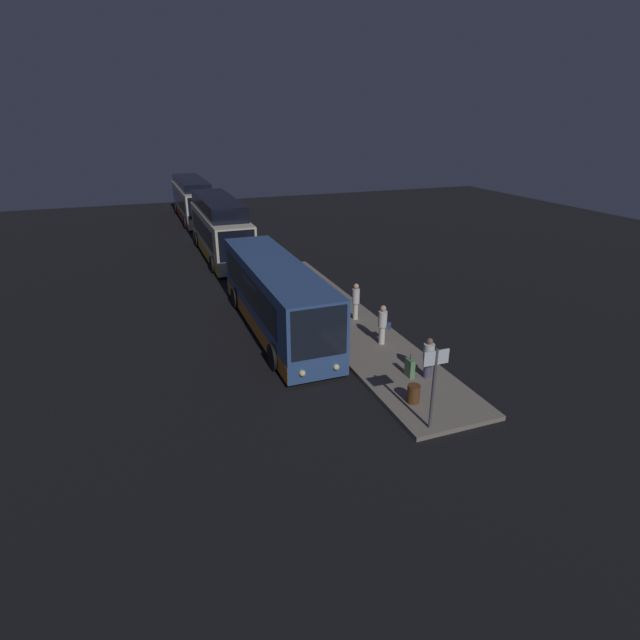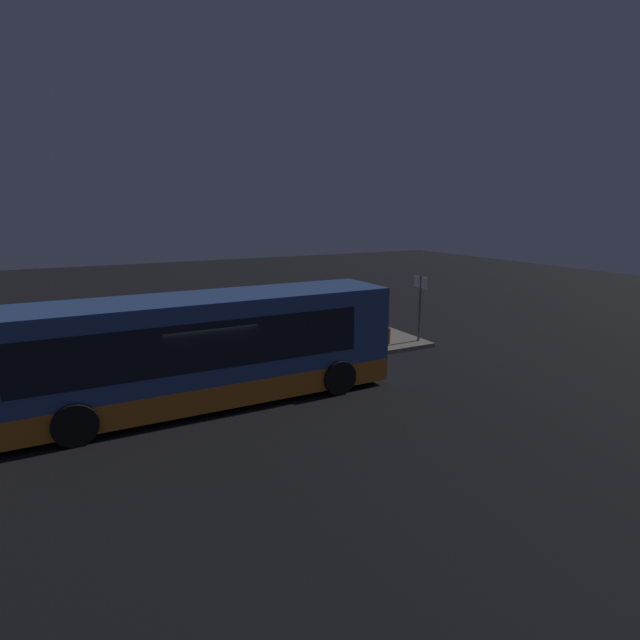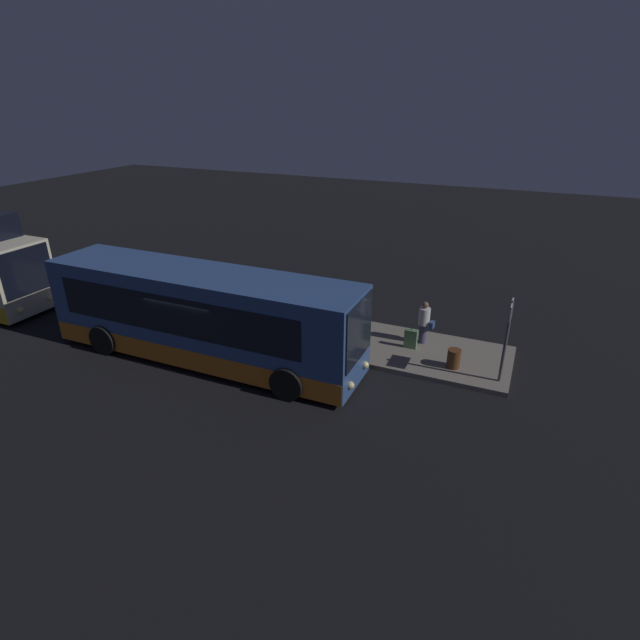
{
  "view_description": "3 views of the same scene",
  "coord_description": "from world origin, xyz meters",
  "px_view_note": "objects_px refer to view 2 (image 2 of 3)",
  "views": [
    {
      "loc": [
        20.82,
        -5.64,
        9.25
      ],
      "look_at": [
        4.16,
        0.65,
        1.95
      ],
      "focal_mm": 28.0,
      "sensor_mm": 36.0,
      "label": 1
    },
    {
      "loc": [
        -3.38,
        -13.7,
        5.61
      ],
      "look_at": [
        4.16,
        0.65,
        1.95
      ],
      "focal_mm": 28.0,
      "sensor_mm": 36.0,
      "label": 2
    },
    {
      "loc": [
        9.94,
        -12.49,
        8.47
      ],
      "look_at": [
        4.16,
        0.65,
        1.95
      ],
      "focal_mm": 28.0,
      "sensor_mm": 36.0,
      "label": 3
    }
  ],
  "objects_px": {
    "bus_lead": "(202,351)",
    "sign_post": "(420,299)",
    "passenger_boarding": "(340,320)",
    "trash_bin": "(385,336)",
    "passenger_with_bags": "(190,335)",
    "passenger_waiting": "(268,327)",
    "suitcase": "(340,335)"
  },
  "relations": [
    {
      "from": "bus_lead",
      "to": "sign_post",
      "type": "bearing_deg",
      "value": 12.86
    },
    {
      "from": "passenger_boarding",
      "to": "sign_post",
      "type": "relative_size",
      "value": 0.58
    },
    {
      "from": "passenger_boarding",
      "to": "trash_bin",
      "type": "bearing_deg",
      "value": 49.99
    },
    {
      "from": "passenger_boarding",
      "to": "sign_post",
      "type": "height_order",
      "value": "sign_post"
    },
    {
      "from": "passenger_boarding",
      "to": "passenger_with_bags",
      "type": "bearing_deg",
      "value": -83.19
    },
    {
      "from": "passenger_waiting",
      "to": "passenger_boarding",
      "type": "bearing_deg",
      "value": 36.97
    },
    {
      "from": "passenger_with_bags",
      "to": "suitcase",
      "type": "height_order",
      "value": "passenger_with_bags"
    },
    {
      "from": "passenger_boarding",
      "to": "suitcase",
      "type": "relative_size",
      "value": 1.71
    },
    {
      "from": "bus_lead",
      "to": "trash_bin",
      "type": "relative_size",
      "value": 17.49
    },
    {
      "from": "passenger_with_bags",
      "to": "bus_lead",
      "type": "bearing_deg",
      "value": -46.83
    },
    {
      "from": "bus_lead",
      "to": "trash_bin",
      "type": "bearing_deg",
      "value": 16.99
    },
    {
      "from": "passenger_boarding",
      "to": "sign_post",
      "type": "xyz_separation_m",
      "value": [
        2.85,
        -1.68,
        0.92
      ]
    },
    {
      "from": "sign_post",
      "to": "trash_bin",
      "type": "height_order",
      "value": "sign_post"
    },
    {
      "from": "passenger_boarding",
      "to": "bus_lead",
      "type": "bearing_deg",
      "value": -54.42
    },
    {
      "from": "bus_lead",
      "to": "passenger_boarding",
      "type": "bearing_deg",
      "value": 29.71
    },
    {
      "from": "bus_lead",
      "to": "sign_post",
      "type": "distance_m",
      "value": 9.92
    },
    {
      "from": "passenger_waiting",
      "to": "suitcase",
      "type": "bearing_deg",
      "value": 26.28
    },
    {
      "from": "bus_lead",
      "to": "passenger_waiting",
      "type": "bearing_deg",
      "value": 46.27
    },
    {
      "from": "bus_lead",
      "to": "sign_post",
      "type": "relative_size",
      "value": 4.16
    },
    {
      "from": "passenger_with_bags",
      "to": "sign_post",
      "type": "bearing_deg",
      "value": 41.62
    },
    {
      "from": "bus_lead",
      "to": "passenger_waiting",
      "type": "height_order",
      "value": "bus_lead"
    },
    {
      "from": "passenger_with_bags",
      "to": "trash_bin",
      "type": "height_order",
      "value": "passenger_with_bags"
    },
    {
      "from": "passenger_boarding",
      "to": "passenger_waiting",
      "type": "bearing_deg",
      "value": -80.65
    },
    {
      "from": "passenger_boarding",
      "to": "trash_bin",
      "type": "relative_size",
      "value": 2.46
    },
    {
      "from": "passenger_with_bags",
      "to": "suitcase",
      "type": "relative_size",
      "value": 1.91
    },
    {
      "from": "bus_lead",
      "to": "passenger_boarding",
      "type": "xyz_separation_m",
      "value": [
        6.81,
        3.88,
        -0.57
      ]
    },
    {
      "from": "sign_post",
      "to": "suitcase",
      "type": "bearing_deg",
      "value": 160.78
    },
    {
      "from": "sign_post",
      "to": "passenger_boarding",
      "type": "bearing_deg",
      "value": 149.53
    },
    {
      "from": "suitcase",
      "to": "trash_bin",
      "type": "bearing_deg",
      "value": -26.17
    },
    {
      "from": "passenger_waiting",
      "to": "passenger_with_bags",
      "type": "bearing_deg",
      "value": -148.38
    },
    {
      "from": "passenger_waiting",
      "to": "passenger_with_bags",
      "type": "relative_size",
      "value": 0.98
    },
    {
      "from": "trash_bin",
      "to": "passenger_with_bags",
      "type": "bearing_deg",
      "value": 170.37
    }
  ]
}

